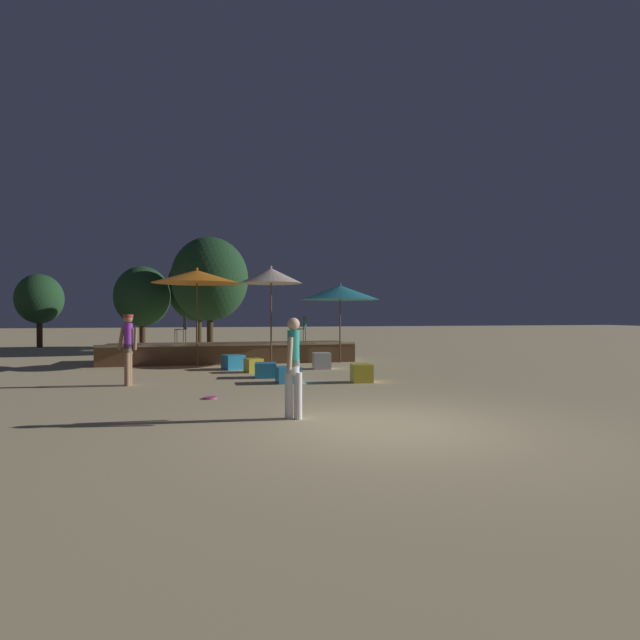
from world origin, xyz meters
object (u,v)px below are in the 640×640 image
object	(u,v)px
cube_seat_3	(288,375)
background_tree_1	(142,297)
person_0	(128,346)
patio_umbrella_0	(271,276)
background_tree_2	(39,299)
patio_umbrella_1	(197,277)
frisbee_disc	(210,398)
bistro_chair_0	(303,326)
cube_seat_4	(266,370)
person_1	(293,365)
bistro_chair_1	(183,327)
cube_seat_2	(362,373)
cube_seat_0	(233,362)
cube_seat_5	(322,361)
background_tree_0	(210,279)
cube_seat_1	(254,365)
patio_umbrella_2	(340,293)
background_tree_3	(199,288)

from	to	relation	value
cube_seat_3	background_tree_1	bearing A→B (deg)	111.04
cube_seat_3	person_0	world-z (taller)	person_0
patio_umbrella_0	background_tree_2	size ratio (longest dim) A/B	0.88
patio_umbrella_1	person_0	xyz separation A→B (m)	(-1.53, -3.76, -1.93)
frisbee_disc	cube_seat_3	bearing A→B (deg)	45.73
bistro_chair_0	frisbee_disc	distance (m)	8.28
frisbee_disc	patio_umbrella_0	bearing A→B (deg)	72.27
cube_seat_3	cube_seat_4	distance (m)	1.24
cube_seat_3	cube_seat_4	bearing A→B (deg)	109.95
cube_seat_4	person_1	xyz separation A→B (m)	(-0.19, -5.38, 0.67)
cube_seat_4	person_0	distance (m)	3.52
patio_umbrella_0	bistro_chair_0	distance (m)	2.37
bistro_chair_1	background_tree_2	world-z (taller)	background_tree_2
patio_umbrella_0	background_tree_1	size ratio (longest dim) A/B	0.84
cube_seat_2	bistro_chair_0	world-z (taller)	bistro_chair_0
cube_seat_0	patio_umbrella_0	bearing A→B (deg)	40.88
person_1	background_tree_1	size ratio (longest dim) A/B	0.41
cube_seat_3	cube_seat_5	bearing A→B (deg)	62.13
background_tree_1	background_tree_2	world-z (taller)	background_tree_1
cube_seat_2	bistro_chair_1	size ratio (longest dim) A/B	0.59
cube_seat_5	cube_seat_0	bearing A→B (deg)	169.49
background_tree_0	person_0	bearing A→B (deg)	-100.95
cube_seat_2	cube_seat_3	xyz separation A→B (m)	(-1.80, 0.30, -0.03)
cube_seat_1	cube_seat_5	world-z (taller)	cube_seat_5
patio_umbrella_2	cube_seat_0	xyz separation A→B (m)	(-3.77, -1.33, -2.23)
person_0	patio_umbrella_2	bearing A→B (deg)	133.06
person_0	background_tree_2	distance (m)	16.92
patio_umbrella_1	cube_seat_4	world-z (taller)	patio_umbrella_1
patio_umbrella_1	cube_seat_5	distance (m)	4.77
patio_umbrella_0	frisbee_disc	world-z (taller)	patio_umbrella_0
frisbee_disc	background_tree_3	world-z (taller)	background_tree_3
cube_seat_3	background_tree_0	xyz separation A→B (m)	(-1.78, 10.70, 3.07)
cube_seat_4	cube_seat_2	bearing A→B (deg)	-33.44
patio_umbrella_1	bistro_chair_0	distance (m)	4.25
cube_seat_2	bistro_chair_1	xyz separation A→B (m)	(-4.56, 6.31, 1.03)
person_1	background_tree_2	bearing A→B (deg)	146.19
background_tree_3	person_1	bearing A→B (deg)	-84.72
cube_seat_0	background_tree_0	size ratio (longest dim) A/B	0.14
background_tree_1	patio_umbrella_1	bearing A→B (deg)	-72.83
cube_seat_2	background_tree_3	distance (m)	15.34
cube_seat_3	bistro_chair_1	bearing A→B (deg)	114.68
bistro_chair_0	background_tree_0	distance (m)	6.42
patio_umbrella_0	cube_seat_3	world-z (taller)	patio_umbrella_0
patio_umbrella_2	cube_seat_3	bearing A→B (deg)	-119.08
patio_umbrella_1	person_0	size ratio (longest dim) A/B	1.87
cube_seat_2	cube_seat_5	bearing A→B (deg)	95.09
patio_umbrella_2	bistro_chair_1	xyz separation A→B (m)	(-5.37, 1.32, -1.19)
person_0	background_tree_3	size ratio (longest dim) A/B	0.35
cube_seat_5	bistro_chair_0	distance (m)	2.84
background_tree_2	bistro_chair_1	bearing A→B (deg)	-52.96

